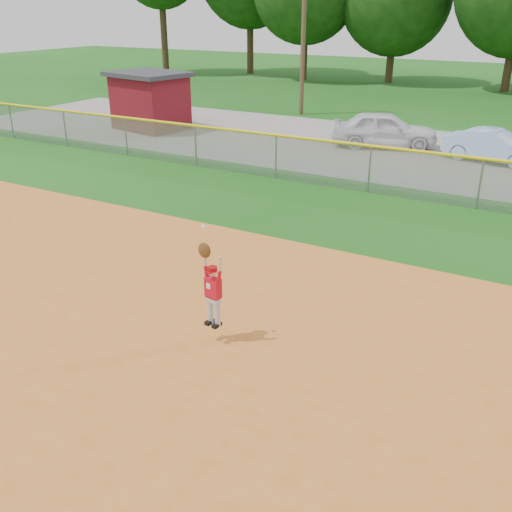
{
  "coord_description": "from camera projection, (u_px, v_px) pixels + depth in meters",
  "views": [
    {
      "loc": [
        5.46,
        -7.09,
        5.5
      ],
      "look_at": [
        0.58,
        1.63,
        1.1
      ],
      "focal_mm": 40.0,
      "sensor_mm": 36.0,
      "label": 1
    }
  ],
  "objects": [
    {
      "name": "ballplayer",
      "position": [
        212.0,
        286.0,
        9.73
      ],
      "size": [
        0.5,
        0.24,
        1.83
      ],
      "color": "silver",
      "rests_on": "ground"
    },
    {
      "name": "ground",
      "position": [
        184.0,
        337.0,
        10.32
      ],
      "size": [
        120.0,
        120.0,
        0.0
      ],
      "primitive_type": "plane",
      "color": "#165112",
      "rests_on": "ground"
    },
    {
      "name": "outfield_fence",
      "position": [
        370.0,
        165.0,
        17.95
      ],
      "size": [
        40.06,
        0.1,
        1.55
      ],
      "color": "gray",
      "rests_on": "ground"
    },
    {
      "name": "clay_infield",
      "position": [
        57.0,
        436.0,
        7.91
      ],
      "size": [
        24.0,
        16.0,
        0.04
      ],
      "primitive_type": "cube",
      "color": "#C56923",
      "rests_on": "ground"
    },
    {
      "name": "power_lines",
      "position": [
        486.0,
        26.0,
        25.55
      ],
      "size": [
        19.4,
        0.24,
        9.0
      ],
      "color": "#4C3823",
      "rests_on": "ground"
    },
    {
      "name": "utility_shed",
      "position": [
        150.0,
        101.0,
        27.04
      ],
      "size": [
        4.02,
        3.39,
        2.67
      ],
      "color": "#5D0D14",
      "rests_on": "ground"
    },
    {
      "name": "car_white_a",
      "position": [
        385.0,
        129.0,
        23.75
      ],
      "size": [
        4.64,
        3.02,
        1.47
      ],
      "primitive_type": "imported",
      "rotation": [
        0.0,
        0.0,
        1.9
      ],
      "color": "silver",
      "rests_on": "parking_strip"
    },
    {
      "name": "parking_strip",
      "position": [
        417.0,
        153.0,
        23.09
      ],
      "size": [
        44.0,
        10.0,
        0.03
      ],
      "primitive_type": "cube",
      "color": "gray",
      "rests_on": "ground"
    },
    {
      "name": "car_blue",
      "position": [
        494.0,
        146.0,
        21.46
      ],
      "size": [
        3.87,
        2.02,
        1.22
      ],
      "primitive_type": "imported",
      "rotation": [
        0.0,
        0.0,
        1.36
      ],
      "color": "#9BBFE8",
      "rests_on": "parking_strip"
    }
  ]
}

